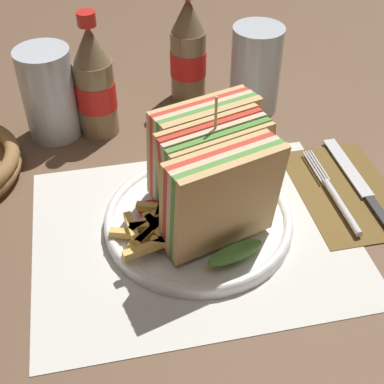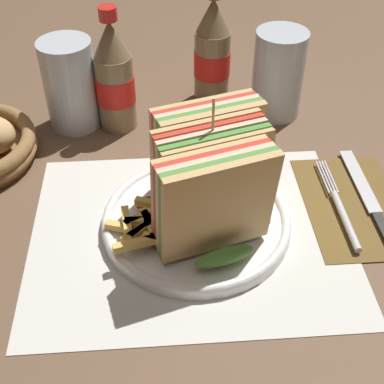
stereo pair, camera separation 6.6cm
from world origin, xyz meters
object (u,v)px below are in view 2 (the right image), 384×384
object	(u,v)px
coke_bottle_far	(212,53)
glass_far	(71,90)
plate_main	(193,220)
knife	(371,203)
coke_bottle_near	(115,79)
glass_near	(277,80)
club_sandwich	(211,177)
fork	(341,211)

from	to	relation	value
coke_bottle_far	glass_far	xyz separation A→B (m)	(-0.22, -0.06, -0.02)
plate_main	knife	world-z (taller)	plate_main
coke_bottle_near	glass_near	world-z (taller)	coke_bottle_near
knife	glass_near	world-z (taller)	glass_near
knife	coke_bottle_near	size ratio (longest dim) A/B	1.16
plate_main	coke_bottle_near	bearing A→B (deg)	112.89
club_sandwich	coke_bottle_far	bearing A→B (deg)	83.92
coke_bottle_far	club_sandwich	bearing A→B (deg)	-96.08
plate_main	coke_bottle_far	size ratio (longest dim) A/B	1.24
fork	glass_far	distance (m)	0.43
club_sandwich	knife	distance (m)	0.23
plate_main	fork	xyz separation A→B (m)	(0.19, 0.01, -0.00)
plate_main	coke_bottle_near	xyz separation A→B (m)	(-0.10, 0.24, 0.07)
club_sandwich	glass_far	bearing A→B (deg)	127.02
knife	plate_main	bearing A→B (deg)	-175.70
coke_bottle_far	glass_near	world-z (taller)	coke_bottle_far
club_sandwich	coke_bottle_near	world-z (taller)	coke_bottle_near
club_sandwich	fork	distance (m)	0.19
plate_main	fork	distance (m)	0.19
glass_far	coke_bottle_far	bearing A→B (deg)	15.29
coke_bottle_near	glass_far	world-z (taller)	coke_bottle_near
plate_main	club_sandwich	size ratio (longest dim) A/B	1.20
fork	coke_bottle_near	distance (m)	0.38
fork	glass_near	bearing A→B (deg)	98.59
glass_far	fork	bearing A→B (deg)	-33.74
coke_bottle_far	glass_near	distance (m)	0.11
fork	knife	world-z (taller)	fork
plate_main	fork	bearing A→B (deg)	1.78
fork	glass_near	world-z (taller)	glass_near
coke_bottle_near	coke_bottle_far	size ratio (longest dim) A/B	1.00
plate_main	glass_far	xyz separation A→B (m)	(-0.17, 0.25, 0.05)
plate_main	fork	world-z (taller)	plate_main
coke_bottle_far	glass_near	bearing A→B (deg)	-27.85
club_sandwich	glass_far	world-z (taller)	club_sandwich
coke_bottle_near	glass_far	xyz separation A→B (m)	(-0.07, 0.01, -0.02)
fork	coke_bottle_near	bearing A→B (deg)	141.08
fork	coke_bottle_near	size ratio (longest dim) A/B	0.91
club_sandwich	coke_bottle_near	bearing A→B (deg)	116.57
glass_near	glass_far	world-z (taller)	same
knife	coke_bottle_far	size ratio (longest dim) A/B	1.16
fork	coke_bottle_near	world-z (taller)	coke_bottle_near
fork	coke_bottle_near	xyz separation A→B (m)	(-0.29, 0.23, 0.07)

